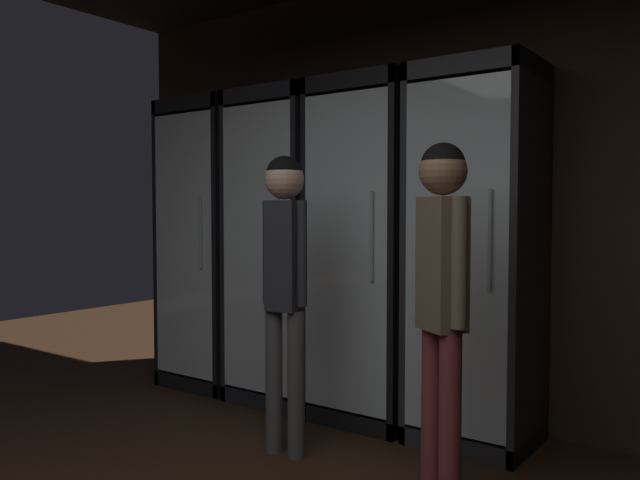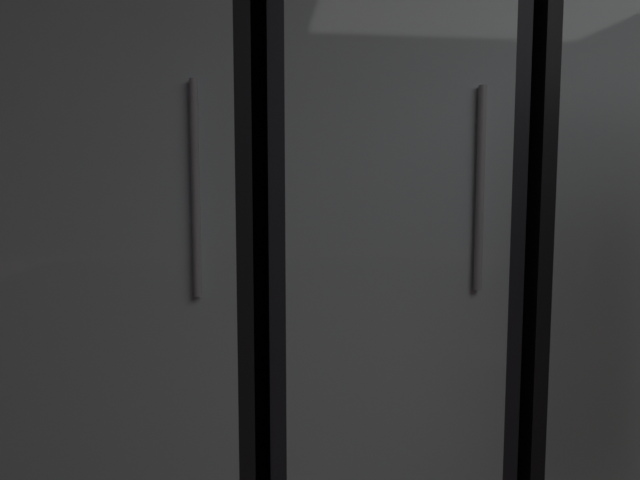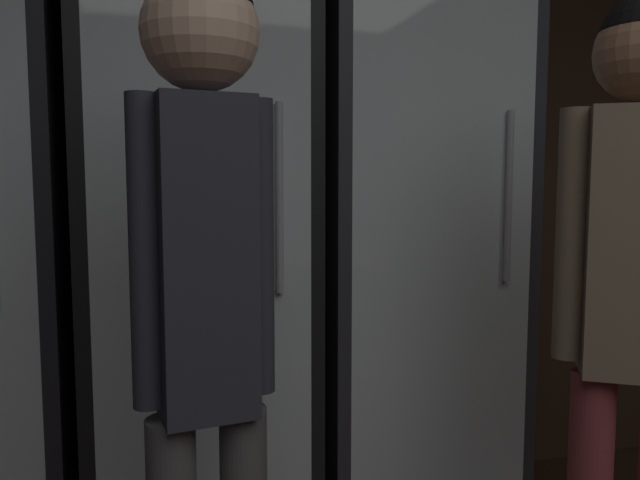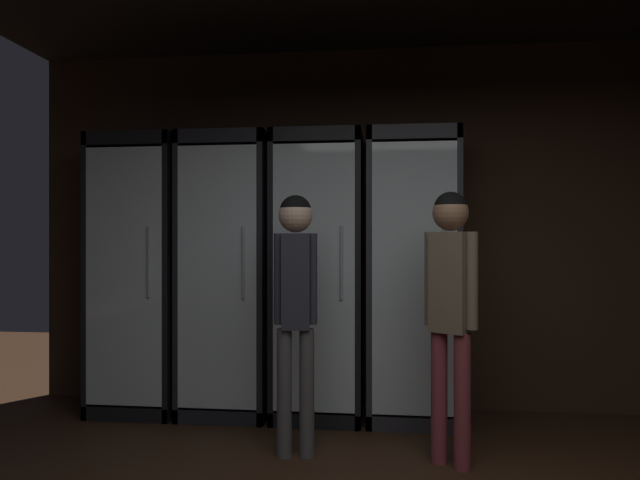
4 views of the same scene
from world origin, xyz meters
name	(u,v)px [view 2 (image 2 of 4)]	position (x,y,z in m)	size (l,w,h in m)	color
cooler_far_left	(140,236)	(-2.06, 2.74, 1.01)	(0.65, 0.59, 2.09)	black
cooler_left	(372,229)	(-1.38, 2.74, 1.03)	(0.65, 0.59, 2.09)	black
cooler_center	(584,229)	(-0.70, 2.74, 1.02)	(0.65, 0.59, 2.09)	black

